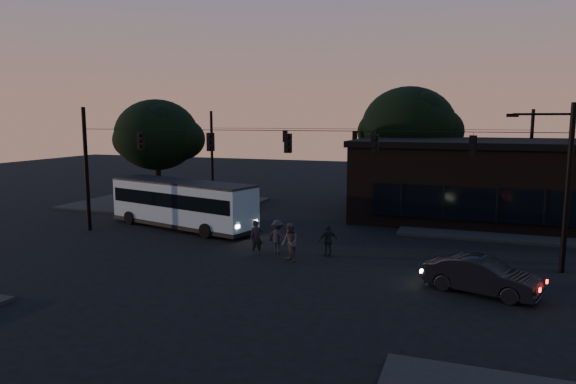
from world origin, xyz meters
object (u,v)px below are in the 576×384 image
(bus, at_px, (182,202))
(pedestrian_d, at_px, (278,237))
(car, at_px, (482,276))
(building, at_px, (471,179))
(pedestrian_b, at_px, (290,243))
(pedestrian_a, at_px, (257,238))
(pedestrian_c, at_px, (328,240))

(bus, height_order, pedestrian_d, bus)
(bus, relative_size, car, 2.50)
(bus, bearing_deg, building, 44.49)
(car, xyz_separation_m, pedestrian_b, (-8.59, 1.71, 0.22))
(pedestrian_a, relative_size, pedestrian_b, 0.94)
(bus, distance_m, pedestrian_d, 8.75)
(bus, distance_m, car, 18.77)
(bus, bearing_deg, pedestrian_d, -10.50)
(car, xyz_separation_m, pedestrian_a, (-10.58, 2.32, 0.16))
(pedestrian_b, height_order, pedestrian_d, pedestrian_b)
(pedestrian_a, xyz_separation_m, pedestrian_d, (0.92, 0.58, -0.00))
(pedestrian_b, relative_size, pedestrian_d, 1.07)
(car, height_order, pedestrian_c, pedestrian_c)
(building, xyz_separation_m, pedestrian_d, (-9.09, -13.26, -1.83))
(pedestrian_b, relative_size, pedestrian_c, 1.16)
(car, bearing_deg, pedestrian_c, 82.85)
(pedestrian_c, distance_m, pedestrian_d, 2.58)
(pedestrian_a, bearing_deg, pedestrian_d, 2.45)
(car, distance_m, pedestrian_a, 10.83)
(building, height_order, bus, building)
(pedestrian_c, bearing_deg, bus, -51.07)
(pedestrian_c, bearing_deg, pedestrian_b, 13.71)
(building, height_order, pedestrian_d, building)
(building, height_order, pedestrian_b, building)
(pedestrian_b, distance_m, pedestrian_c, 2.16)
(car, height_order, pedestrian_d, pedestrian_d)
(car, distance_m, pedestrian_b, 8.77)
(bus, xyz_separation_m, pedestrian_b, (8.92, -4.97, -0.73))
(pedestrian_b, bearing_deg, car, 36.82)
(pedestrian_a, bearing_deg, car, -42.18)
(building, distance_m, pedestrian_d, 16.19)
(pedestrian_a, relative_size, pedestrian_c, 1.08)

